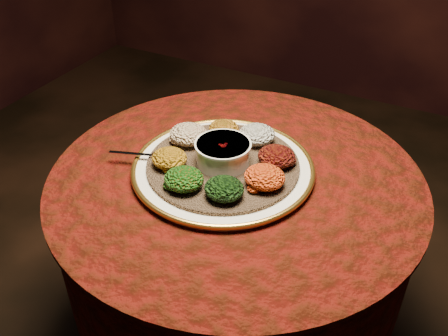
% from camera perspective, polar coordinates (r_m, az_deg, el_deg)
% --- Properties ---
extents(table, '(0.96, 0.96, 0.73)m').
position_cam_1_polar(table, '(1.39, 1.26, -6.80)').
color(table, black).
rests_on(table, ground).
extents(platter, '(0.56, 0.56, 0.02)m').
position_cam_1_polar(platter, '(1.28, -0.11, 0.01)').
color(platter, white).
rests_on(platter, table).
extents(injera, '(0.51, 0.51, 0.01)m').
position_cam_1_polar(injera, '(1.27, -0.11, 0.41)').
color(injera, brown).
rests_on(injera, platter).
extents(stew_bowl, '(0.14, 0.14, 0.06)m').
position_cam_1_polar(stew_bowl, '(1.25, -0.12, 1.88)').
color(stew_bowl, silver).
rests_on(stew_bowl, injera).
extents(spoon, '(0.15, 0.07, 0.01)m').
position_cam_1_polar(spoon, '(1.30, -7.82, 1.43)').
color(spoon, silver).
rests_on(spoon, injera).
extents(portion_ayib, '(0.10, 0.09, 0.05)m').
position_cam_1_polar(portion_ayib, '(1.34, 3.79, 3.86)').
color(portion_ayib, beige).
rests_on(portion_ayib, injera).
extents(portion_kitfo, '(0.10, 0.09, 0.05)m').
position_cam_1_polar(portion_kitfo, '(1.26, 6.03, 1.34)').
color(portion_kitfo, black).
rests_on(portion_kitfo, injera).
extents(portion_tikil, '(0.10, 0.09, 0.05)m').
position_cam_1_polar(portion_tikil, '(1.19, 4.66, -1.03)').
color(portion_tikil, '#B16A0E').
rests_on(portion_tikil, injera).
extents(portion_gomen, '(0.09, 0.09, 0.05)m').
position_cam_1_polar(portion_gomen, '(1.15, 0.02, -2.38)').
color(portion_gomen, black).
rests_on(portion_gomen, injera).
extents(portion_mixveg, '(0.10, 0.09, 0.05)m').
position_cam_1_polar(portion_mixveg, '(1.18, -4.60, -1.26)').
color(portion_mixveg, '#972409').
rests_on(portion_mixveg, injera).
extents(portion_kik, '(0.09, 0.09, 0.04)m').
position_cam_1_polar(portion_kik, '(1.26, -6.27, 1.12)').
color(portion_kik, '#9F610E').
rests_on(portion_kik, injera).
extents(portion_timatim, '(0.10, 0.10, 0.05)m').
position_cam_1_polar(portion_timatim, '(1.34, -4.08, 3.87)').
color(portion_timatim, maroon).
rests_on(portion_timatim, injera).
extents(portion_shiro, '(0.08, 0.08, 0.04)m').
position_cam_1_polar(portion_shiro, '(1.37, -0.02, 4.53)').
color(portion_shiro, '#9D5713').
rests_on(portion_shiro, injera).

